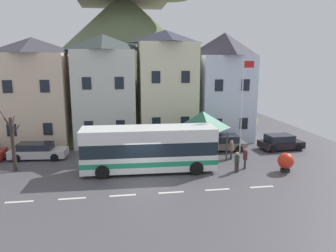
# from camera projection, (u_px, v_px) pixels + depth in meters

# --- Properties ---
(ground_plane) EXTENTS (40.00, 60.00, 0.07)m
(ground_plane) POSITION_uv_depth(u_px,v_px,m) (145.00, 184.00, 21.91)
(ground_plane) COLOR #4D4A50
(townhouse_01) EXTENTS (6.11, 5.96, 10.19)m
(townhouse_01) POSITION_uv_depth(u_px,v_px,m) (35.00, 92.00, 31.06)
(townhouse_01) COLOR beige
(townhouse_01) RESTS_ON ground_plane
(townhouse_02) EXTENTS (5.71, 5.97, 10.56)m
(townhouse_02) POSITION_uv_depth(u_px,v_px,m) (105.00, 90.00, 32.00)
(townhouse_02) COLOR silver
(townhouse_02) RESTS_ON ground_plane
(townhouse_03) EXTENTS (5.50, 6.63, 11.05)m
(townhouse_03) POSITION_uv_depth(u_px,v_px,m) (166.00, 86.00, 33.19)
(townhouse_03) COLOR beige
(townhouse_03) RESTS_ON ground_plane
(townhouse_04) EXTENTS (5.24, 5.32, 10.81)m
(townhouse_04) POSITION_uv_depth(u_px,v_px,m) (223.00, 87.00, 33.46)
(townhouse_04) COLOR silver
(townhouse_04) RESTS_ON ground_plane
(hilltop_castle) EXTENTS (38.79, 38.79, 24.57)m
(hilltop_castle) POSITION_uv_depth(u_px,v_px,m) (125.00, 52.00, 47.38)
(hilltop_castle) COLOR #596646
(hilltop_castle) RESTS_ON ground_plane
(transit_bus) EXTENTS (9.89, 2.96, 3.32)m
(transit_bus) POSITION_uv_depth(u_px,v_px,m) (149.00, 149.00, 23.96)
(transit_bus) COLOR white
(transit_bus) RESTS_ON ground_plane
(bus_shelter) EXTENTS (3.60, 3.60, 3.89)m
(bus_shelter) POSITION_uv_depth(u_px,v_px,m) (203.00, 120.00, 27.57)
(bus_shelter) COLOR #473D33
(bus_shelter) RESTS_ON ground_plane
(parked_car_00) EXTENTS (4.72, 2.17, 1.34)m
(parked_car_00) POSITION_uv_depth(u_px,v_px,m) (38.00, 151.00, 27.23)
(parked_car_00) COLOR silver
(parked_car_00) RESTS_ON ground_plane
(parked_car_01) EXTENTS (4.59, 2.21, 1.38)m
(parked_car_01) POSITION_uv_depth(u_px,v_px,m) (221.00, 143.00, 29.88)
(parked_car_01) COLOR slate
(parked_car_01) RESTS_ON ground_plane
(parked_car_02) EXTENTS (3.99, 2.21, 1.39)m
(parked_car_02) POSITION_uv_depth(u_px,v_px,m) (280.00, 142.00, 30.08)
(parked_car_02) COLOR black
(parked_car_02) RESTS_ON ground_plane
(pedestrian_00) EXTENTS (0.35, 0.36, 1.61)m
(pedestrian_00) POSITION_uv_depth(u_px,v_px,m) (231.00, 149.00, 27.11)
(pedestrian_00) COLOR #38332D
(pedestrian_00) RESTS_ON ground_plane
(pedestrian_01) EXTENTS (0.29, 0.33, 1.55)m
(pedestrian_01) POSITION_uv_depth(u_px,v_px,m) (217.00, 149.00, 27.06)
(pedestrian_01) COLOR black
(pedestrian_01) RESTS_ON ground_plane
(pedestrian_02) EXTENTS (0.36, 0.36, 1.56)m
(pedestrian_02) POSITION_uv_depth(u_px,v_px,m) (237.00, 161.00, 23.84)
(pedestrian_02) COLOR #38332D
(pedestrian_02) RESTS_ON ground_plane
(pedestrian_03) EXTENTS (0.33, 0.33, 1.62)m
(pedestrian_03) POSITION_uv_depth(u_px,v_px,m) (245.00, 157.00, 24.62)
(pedestrian_03) COLOR #2D2D38
(pedestrian_03) RESTS_ON ground_plane
(public_bench) EXTENTS (1.62, 0.48, 0.87)m
(public_bench) POSITION_uv_depth(u_px,v_px,m) (190.00, 146.00, 29.61)
(public_bench) COLOR #473828
(public_bench) RESTS_ON ground_plane
(flagpole) EXTENTS (0.95, 0.10, 8.13)m
(flagpole) POSITION_uv_depth(u_px,v_px,m) (243.00, 102.00, 27.43)
(flagpole) COLOR silver
(flagpole) RESTS_ON ground_plane
(harbour_buoy) EXTENTS (1.19, 1.19, 1.44)m
(harbour_buoy) POSITION_uv_depth(u_px,v_px,m) (286.00, 161.00, 23.99)
(harbour_buoy) COLOR black
(harbour_buoy) RESTS_ON ground_plane
(bare_tree_00) EXTENTS (1.46, 1.62, 4.50)m
(bare_tree_00) POSITION_uv_depth(u_px,v_px,m) (13.00, 142.00, 23.94)
(bare_tree_00) COLOR #382D28
(bare_tree_00) RESTS_ON ground_plane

